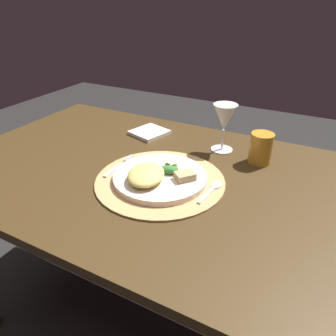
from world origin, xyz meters
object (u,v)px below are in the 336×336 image
napkin (149,132)px  wine_glass (224,119)px  dining_table (152,199)px  dinner_plate (160,177)px  fork (118,167)px  amber_tumbler (261,148)px  spoon (213,188)px

napkin → wine_glass: (0.30, -0.01, 0.11)m
dining_table → dinner_plate: dinner_plate is taller
dinner_plate → fork: 0.15m
fork → napkin: (-0.05, 0.29, -0.00)m
napkin → amber_tumbler: 0.44m
spoon → dinner_plate: bearing=-170.8°
napkin → dinner_plate: bearing=-54.4°
wine_glass → dining_table: bearing=-122.1°
napkin → fork: bearing=-79.3°
wine_glass → fork: bearing=-131.0°
fork → napkin: 0.29m
dining_table → fork: bearing=-155.5°
napkin → wine_glass: bearing=-1.0°
spoon → fork: bearing=-176.0°
wine_glass → amber_tumbler: bearing=-12.8°
dining_table → wine_glass: 0.36m
fork → wine_glass: 0.39m
wine_glass → amber_tumbler: 0.16m
fork → wine_glass: (0.24, 0.28, 0.11)m
fork → spoon: bearing=4.0°
dining_table → spoon: spoon is taller
spoon → wine_glass: bearing=103.9°
spoon → amber_tumbler: 0.24m
dinner_plate → fork: bearing=178.8°
wine_glass → amber_tumbler: size_ratio=1.64×
spoon → wine_glass: 0.29m
napkin → amber_tumbler: bearing=-4.8°
dinner_plate → fork: size_ratio=1.75×
dinner_plate → napkin: 0.36m
dining_table → amber_tumbler: size_ratio=13.09×
amber_tumbler → napkin: bearing=175.2°
dinner_plate → amber_tumbler: amber_tumbler is taller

